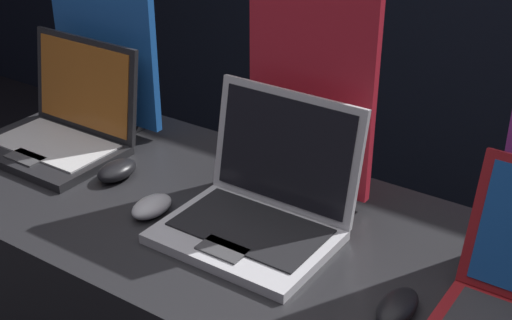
# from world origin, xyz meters

# --- Properties ---
(laptop_front) EXTENTS (0.33, 0.27, 0.25)m
(laptop_front) POSITION_xyz_m (-0.59, 0.35, 1.05)
(laptop_front) COLOR black
(laptop_front) RESTS_ON display_counter
(mouse_front) EXTENTS (0.07, 0.10, 0.04)m
(mouse_front) POSITION_xyz_m (-0.37, 0.31, 1.01)
(mouse_front) COLOR black
(mouse_front) RESTS_ON display_counter
(promo_stand_front) EXTENTS (0.33, 0.07, 0.42)m
(promo_stand_front) POSITION_xyz_m (-0.59, 0.51, 1.19)
(promo_stand_front) COLOR black
(promo_stand_front) RESTS_ON display_counter
(laptop_middle) EXTENTS (0.33, 0.29, 0.25)m
(laptop_middle) POSITION_xyz_m (0.01, 0.32, 1.05)
(laptop_middle) COLOR #B7B7BC
(laptop_middle) RESTS_ON display_counter
(mouse_middle) EXTENTS (0.06, 0.10, 0.03)m
(mouse_middle) POSITION_xyz_m (-0.21, 0.24, 1.01)
(mouse_middle) COLOR #B2B2B7
(mouse_middle) RESTS_ON display_counter
(promo_stand_middle) EXTENTS (0.28, 0.07, 0.47)m
(promo_stand_middle) POSITION_xyz_m (0.01, 0.49, 1.22)
(promo_stand_middle) COLOR black
(promo_stand_middle) RESTS_ON display_counter
(mouse_back) EXTENTS (0.06, 0.11, 0.03)m
(mouse_back) POSITION_xyz_m (0.34, 0.23, 1.01)
(mouse_back) COLOR black
(mouse_back) RESTS_ON display_counter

